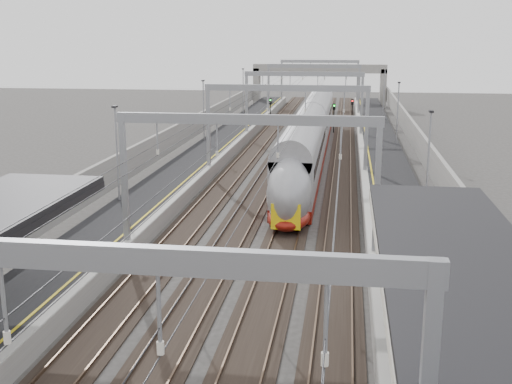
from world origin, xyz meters
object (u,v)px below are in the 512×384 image
(train, at_px, (310,141))
(overbridge, at_px, (319,74))
(signal_green, at_px, (270,106))
(bench, at_px, (498,367))

(train, bearing_deg, overbridge, 91.69)
(overbridge, height_order, train, overbridge)
(train, relative_size, signal_green, 14.06)
(train, xyz_separation_m, signal_green, (-6.70, 25.94, 0.33))
(overbridge, bearing_deg, train, -88.31)
(bench, relative_size, signal_green, 0.58)
(overbridge, relative_size, train, 0.45)
(overbridge, bearing_deg, bench, -84.00)
(train, bearing_deg, signal_green, 104.48)
(overbridge, distance_m, bench, 90.73)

